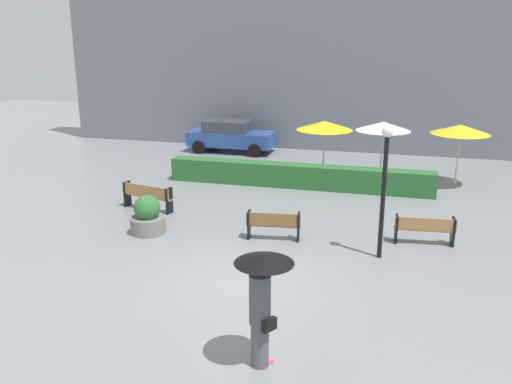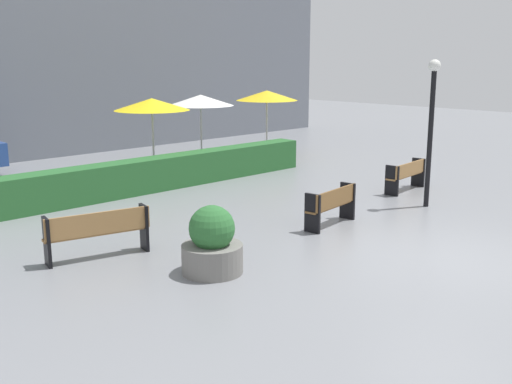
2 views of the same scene
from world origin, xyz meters
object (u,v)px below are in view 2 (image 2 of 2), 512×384
(bench_far_right, at_px, (407,174))
(patio_umbrella_yellow, at_px, (152,104))
(planter_pot, at_px, (212,244))
(bench_far_left, at_px, (98,230))
(lamp_post, at_px, (431,117))
(patio_umbrella_white, at_px, (201,100))
(patio_umbrella_yellow_far, at_px, (267,96))
(bench_mid_center, at_px, (332,204))

(bench_far_right, distance_m, patio_umbrella_yellow, 7.57)
(planter_pot, bearing_deg, bench_far_left, 116.41)
(planter_pot, xyz_separation_m, lamp_post, (6.70, -0.09, 1.68))
(patio_umbrella_yellow, height_order, patio_umbrella_white, patio_umbrella_yellow)
(patio_umbrella_white, bearing_deg, bench_far_left, -140.49)
(lamp_post, bearing_deg, patio_umbrella_yellow, 108.91)
(lamp_post, height_order, patio_umbrella_yellow_far, lamp_post)
(bench_mid_center, bearing_deg, lamp_post, -9.71)
(bench_far_left, bearing_deg, bench_mid_center, -18.37)
(bench_far_right, height_order, patio_umbrella_white, patio_umbrella_white)
(lamp_post, bearing_deg, patio_umbrella_yellow_far, 72.50)
(bench_far_right, distance_m, planter_pot, 7.95)
(patio_umbrella_yellow, distance_m, patio_umbrella_yellow_far, 5.11)
(bench_mid_center, distance_m, patio_umbrella_white, 8.22)
(bench_mid_center, distance_m, lamp_post, 3.47)
(patio_umbrella_white, bearing_deg, planter_pot, -128.33)
(bench_mid_center, relative_size, bench_far_right, 0.93)
(planter_pot, relative_size, lamp_post, 0.33)
(bench_mid_center, bearing_deg, bench_far_left, 161.63)
(bench_mid_center, bearing_deg, planter_pot, -173.50)
(lamp_post, bearing_deg, planter_pot, 179.23)
(bench_far_left, distance_m, lamp_post, 8.13)
(patio_umbrella_white, xyz_separation_m, patio_umbrella_yellow_far, (2.85, -0.20, 0.04))
(bench_far_right, xyz_separation_m, lamp_post, (-1.16, -1.28, 1.70))
(planter_pot, height_order, lamp_post, lamp_post)
(bench_mid_center, relative_size, planter_pot, 1.35)
(lamp_post, bearing_deg, patio_umbrella_white, 92.55)
(lamp_post, xyz_separation_m, patio_umbrella_yellow, (-2.61, 7.61, 0.01))
(patio_umbrella_yellow, bearing_deg, lamp_post, -71.09)
(patio_umbrella_yellow_far, bearing_deg, bench_far_right, -101.40)
(patio_umbrella_white, bearing_deg, bench_far_right, -77.48)
(planter_pot, height_order, patio_umbrella_yellow_far, patio_umbrella_yellow_far)
(bench_mid_center, height_order, lamp_post, lamp_post)
(planter_pot, distance_m, lamp_post, 6.91)
(patio_umbrella_white, bearing_deg, patio_umbrella_yellow, -167.52)
(bench_mid_center, xyz_separation_m, patio_umbrella_white, (2.63, 7.60, 1.69))
(bench_far_right, distance_m, bench_far_left, 8.88)
(patio_umbrella_white, distance_m, patio_umbrella_yellow_far, 2.86)
(bench_far_left, height_order, planter_pot, planter_pot)
(planter_pot, distance_m, patio_umbrella_white, 10.36)
(bench_far_left, distance_m, planter_pot, 2.21)
(lamp_post, xyz_separation_m, patio_umbrella_yellow_far, (2.49, 7.91, 0.04))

